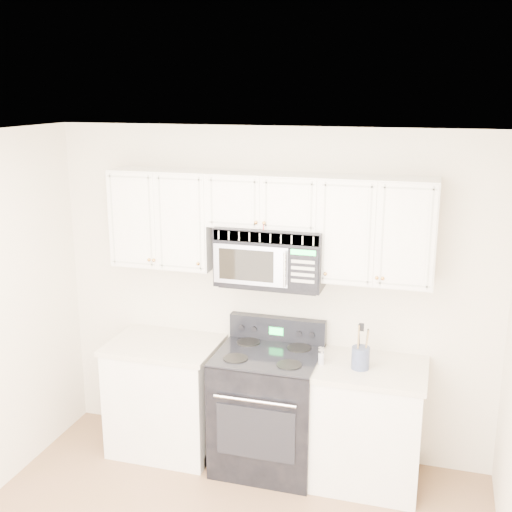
% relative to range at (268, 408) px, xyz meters
% --- Properties ---
extents(room, '(3.51, 3.51, 2.61)m').
position_rel_range_xyz_m(room, '(-0.06, -1.43, 0.82)').
color(room, '#845E47').
rests_on(room, ground).
extents(base_cabinet_left, '(0.86, 0.65, 0.92)m').
position_rel_range_xyz_m(base_cabinet_left, '(-0.86, 0.01, -0.06)').
color(base_cabinet_left, silver).
rests_on(base_cabinet_left, ground).
extents(base_cabinet_right, '(0.86, 0.65, 0.92)m').
position_rel_range_xyz_m(base_cabinet_right, '(0.74, 0.01, -0.06)').
color(base_cabinet_right, silver).
rests_on(base_cabinet_right, ground).
extents(range, '(0.77, 0.70, 1.12)m').
position_rel_range_xyz_m(range, '(0.00, 0.00, 0.00)').
color(range, black).
rests_on(range, ground).
extents(upper_cabinets, '(2.44, 0.37, 0.75)m').
position_rel_range_xyz_m(upper_cabinets, '(-0.06, 0.16, 1.45)').
color(upper_cabinets, silver).
rests_on(upper_cabinets, ground).
extents(microwave, '(0.80, 0.45, 0.44)m').
position_rel_range_xyz_m(microwave, '(-0.01, 0.12, 1.19)').
color(microwave, black).
rests_on(microwave, ground).
extents(utensil_crock, '(0.13, 0.13, 0.34)m').
position_rel_range_xyz_m(utensil_crock, '(0.70, -0.04, 0.52)').
color(utensil_crock, '#44527F').
rests_on(utensil_crock, base_cabinet_right).
extents(shaker_salt, '(0.04, 0.04, 0.11)m').
position_rel_range_xyz_m(shaker_salt, '(0.40, 0.01, 0.49)').
color(shaker_salt, '#B2B0C0').
rests_on(shaker_salt, base_cabinet_right).
extents(shaker_pepper, '(0.05, 0.05, 0.11)m').
position_rel_range_xyz_m(shaker_pepper, '(0.41, -0.05, 0.49)').
color(shaker_pepper, '#B2B0C0').
rests_on(shaker_pepper, base_cabinet_right).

